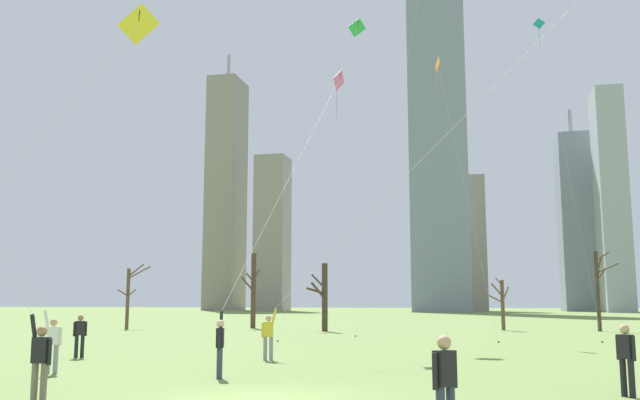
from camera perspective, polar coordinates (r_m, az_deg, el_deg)
ground_plane at (r=15.78m, az=-5.03°, el=-16.16°), size 400.00×400.00×0.00m
kite_flyer_foreground_right_white at (r=25.19m, az=-0.80°, el=-7.43°), size 15.15×0.76×16.03m
kite_flyer_midfield_right_pink at (r=21.91m, az=-5.83°, el=-6.45°), size 1.11×14.24×13.47m
bystander_strolling_midfield at (r=11.11m, az=10.33°, el=-14.67°), size 0.37×0.41×1.62m
bystander_far_off_by_trees at (r=17.45m, az=24.04°, el=-11.74°), size 0.37×0.41×1.62m
bystander_watching_nearby at (r=28.26m, az=-19.28°, el=-10.42°), size 0.41×0.37×1.62m
distant_kite_drifting_right_orange at (r=45.16m, az=10.00°, el=9.67°), size 3.27×6.56×17.89m
distant_kite_high_overhead_green at (r=43.52m, az=2.68°, el=12.57°), size 4.16×5.15×19.62m
distant_kite_drifting_left_teal at (r=41.43m, az=18.37°, el=10.27°), size 2.69×0.83×18.21m
bare_tree_left_of_center at (r=56.53m, az=-15.57°, el=-7.61°), size 1.99×2.44×5.09m
bare_tree_center at (r=53.41m, az=22.08°, el=-6.64°), size 1.82×3.06×5.77m
bare_tree_right_of_center at (r=53.08m, az=14.84°, el=-8.20°), size 1.95×1.96×3.85m
bare_tree_leftmost at (r=55.45m, az=-5.56°, el=-7.40°), size 1.49×1.96×5.93m
bare_tree_far_right_edge at (r=49.64m, az=0.32°, el=-7.96°), size 1.41×1.90×4.83m
skyline_mid_tower_right at (r=155.25m, az=20.42°, el=-1.73°), size 6.53×10.42×43.16m
skyline_wide_slab at (r=149.58m, az=-3.97°, el=-2.73°), size 6.57×7.33×33.49m
skyline_short_annex at (r=150.15m, az=11.39°, el=-3.53°), size 11.82×6.94×38.30m
skyline_squat_block at (r=164.40m, az=-7.79°, el=0.61°), size 7.02×10.46×61.60m
skyline_mid_tower_left at (r=143.47m, az=23.01°, el=0.07°), size 5.11×8.91×43.02m
skyline_slender_spire at (r=137.37m, az=9.79°, el=4.69°), size 11.16×6.27×71.75m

